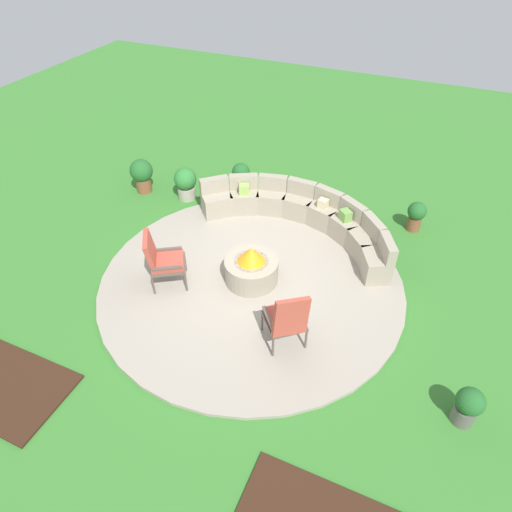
% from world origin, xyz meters
% --- Properties ---
extents(ground_plane, '(24.00, 24.00, 0.00)m').
position_xyz_m(ground_plane, '(0.00, 0.00, 0.00)').
color(ground_plane, '#387A2D').
extents(patio_circle, '(5.35, 5.35, 0.06)m').
position_xyz_m(patio_circle, '(0.00, 0.00, 0.03)').
color(patio_circle, '#9E9384').
rests_on(patio_circle, ground_plane).
extents(fire_pit, '(0.94, 0.94, 0.72)m').
position_xyz_m(fire_pit, '(0.00, 0.00, 0.34)').
color(fire_pit, '#9E937F').
rests_on(fire_pit, patio_circle).
extents(curved_stone_bench, '(4.16, 1.80, 0.77)m').
position_xyz_m(curved_stone_bench, '(0.31, 1.81, 0.37)').
color(curved_stone_bench, '#9E937F').
rests_on(curved_stone_bench, patio_circle).
extents(lounge_chair_front_left, '(0.80, 0.80, 1.05)m').
position_xyz_m(lounge_chair_front_left, '(-1.35, -0.67, 0.60)').
color(lounge_chair_front_left, brown).
rests_on(lounge_chair_front_left, patio_circle).
extents(lounge_chair_front_right, '(0.79, 0.81, 1.07)m').
position_xyz_m(lounge_chair_front_right, '(1.05, -1.08, 0.61)').
color(lounge_chair_front_right, brown).
rests_on(lounge_chair_front_right, patio_circle).
extents(potted_plant_0, '(0.37, 0.37, 0.62)m').
position_xyz_m(potted_plant_0, '(3.63, -1.31, 0.34)').
color(potted_plant_0, '#605B56').
rests_on(potted_plant_0, ground_plane).
extents(potted_plant_1, '(0.37, 0.37, 0.64)m').
position_xyz_m(potted_plant_1, '(2.38, 2.77, 0.36)').
color(potted_plant_1, brown).
rests_on(potted_plant_1, ground_plane).
extents(potted_plant_2, '(0.41, 0.41, 0.67)m').
position_xyz_m(potted_plant_2, '(-1.48, 2.72, 0.36)').
color(potted_plant_2, '#605B56').
rests_on(potted_plant_2, ground_plane).
extents(potted_plant_3, '(0.49, 0.49, 0.73)m').
position_xyz_m(potted_plant_3, '(-2.46, 1.94, 0.39)').
color(potted_plant_3, '#A89E8E').
rests_on(potted_plant_3, ground_plane).
extents(potted_plant_4, '(0.51, 0.51, 0.78)m').
position_xyz_m(potted_plant_4, '(-3.50, 1.79, 0.45)').
color(potted_plant_4, brown).
rests_on(potted_plant_4, ground_plane).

